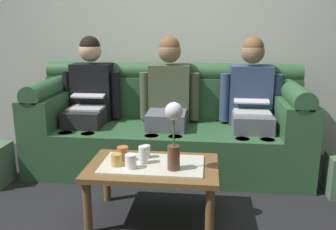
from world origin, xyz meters
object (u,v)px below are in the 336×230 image
(cup_near_right, at_px, (116,160))
(cup_far_left, at_px, (123,154))
(person_right, at_px, (251,101))
(coffee_table, at_px, (153,172))
(cup_far_center, at_px, (131,161))
(couch, at_px, (168,129))
(cup_near_left, at_px, (143,155))
(cup_far_right, at_px, (146,152))
(person_left, at_px, (89,97))
(person_middle, at_px, (168,99))
(flower_vase, at_px, (174,131))

(cup_near_right, relative_size, cup_far_left, 0.82)
(person_right, relative_size, coffee_table, 1.38)
(cup_far_center, bearing_deg, couch, 83.15)
(cup_near_left, xyz_separation_m, cup_far_right, (0.00, 0.11, -0.01))
(couch, distance_m, person_left, 0.81)
(person_middle, xyz_separation_m, cup_far_center, (-0.13, -1.08, -0.20))
(cup_near_left, xyz_separation_m, cup_near_right, (-0.17, -0.06, -0.02))
(flower_vase, xyz_separation_m, cup_far_left, (-0.36, 0.11, -0.21))
(person_middle, distance_m, cup_far_right, 0.90)
(person_left, xyz_separation_m, cup_near_right, (0.52, -1.04, -0.21))
(person_right, height_order, cup_far_center, person_right)
(person_middle, height_order, person_right, same)
(person_middle, relative_size, cup_near_left, 10.21)
(person_right, bearing_deg, cup_far_left, -135.46)
(couch, bearing_deg, cup_far_right, -94.15)
(person_middle, distance_m, person_right, 0.75)
(couch, distance_m, cup_far_left, 0.98)
(cup_near_right, bearing_deg, cup_far_left, 77.86)
(person_right, bearing_deg, flower_vase, -119.46)
(coffee_table, xyz_separation_m, cup_far_left, (-0.21, 0.03, 0.11))
(flower_vase, bearing_deg, cup_near_left, 158.81)
(cup_near_left, distance_m, cup_far_right, 0.11)
(couch, bearing_deg, cup_near_right, -102.51)
(coffee_table, distance_m, flower_vase, 0.36)
(person_left, relative_size, cup_far_left, 12.14)
(person_right, relative_size, cup_far_center, 12.85)
(coffee_table, xyz_separation_m, cup_near_left, (-0.06, 0.00, 0.12))
(couch, relative_size, coffee_table, 2.80)
(cup_far_left, bearing_deg, coffee_table, -8.52)
(couch, xyz_separation_m, cup_near_left, (-0.06, -0.98, 0.10))
(flower_vase, height_order, cup_far_left, flower_vase)
(person_left, xyz_separation_m, person_right, (1.50, 0.00, -0.00))
(person_right, distance_m, cup_near_right, 1.45)
(cup_far_center, bearing_deg, cup_near_left, 56.20)
(couch, height_order, cup_far_right, couch)
(person_middle, height_order, coffee_table, person_middle)
(coffee_table, distance_m, cup_far_left, 0.24)
(cup_near_left, bearing_deg, couch, 86.24)
(coffee_table, height_order, cup_near_left, cup_near_left)
(cup_near_right, height_order, cup_far_center, cup_far_center)
(cup_near_left, distance_m, cup_near_right, 0.18)
(person_left, bearing_deg, cup_far_center, -59.99)
(couch, bearing_deg, coffee_table, -90.00)
(person_right, relative_size, cup_far_right, 13.56)
(couch, bearing_deg, cup_far_center, -96.85)
(person_middle, height_order, cup_far_right, person_middle)
(cup_far_left, relative_size, cup_far_right, 1.12)
(coffee_table, height_order, flower_vase, flower_vase)
(cup_near_left, distance_m, cup_far_center, 0.12)
(flower_vase, distance_m, cup_near_left, 0.31)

